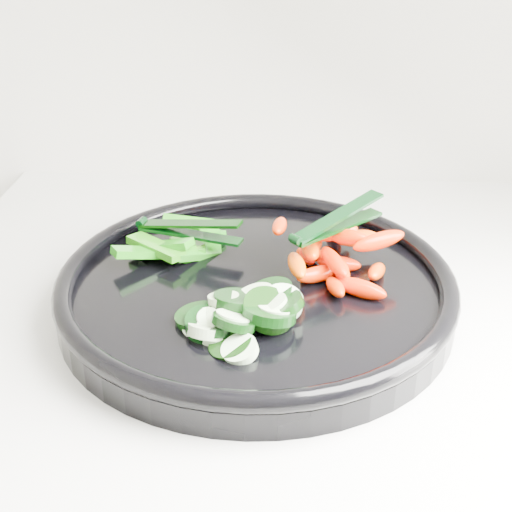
{
  "coord_description": "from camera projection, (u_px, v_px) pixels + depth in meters",
  "views": [
    {
      "loc": [
        -0.63,
        1.09,
        1.3
      ],
      "look_at": [
        -0.67,
        1.67,
        0.99
      ],
      "focal_mm": 50.0,
      "sensor_mm": 36.0,
      "label": 1
    }
  ],
  "objects": [
    {
      "name": "pepper_pile",
      "position": [
        179.0,
        245.0,
        0.72
      ],
      "size": [
        0.11,
        0.1,
        0.04
      ],
      "color": "#246B0A",
      "rests_on": "veggie_tray"
    },
    {
      "name": "carrot_pile",
      "position": [
        334.0,
        252.0,
        0.69
      ],
      "size": [
        0.13,
        0.16,
        0.05
      ],
      "color": "#FF3100",
      "rests_on": "veggie_tray"
    },
    {
      "name": "veggie_tray",
      "position": [
        256.0,
        288.0,
        0.67
      ],
      "size": [
        0.49,
        0.49,
        0.04
      ],
      "color": "black",
      "rests_on": "counter"
    },
    {
      "name": "tong_carrot",
      "position": [
        335.0,
        223.0,
        0.68
      ],
      "size": [
        0.09,
        0.09,
        0.02
      ],
      "color": "black",
      "rests_on": "carrot_pile"
    },
    {
      "name": "cucumber_pile",
      "position": [
        239.0,
        316.0,
        0.61
      ],
      "size": [
        0.13,
        0.12,
        0.04
      ],
      "color": "black",
      "rests_on": "veggie_tray"
    },
    {
      "name": "tong_pepper",
      "position": [
        187.0,
        229.0,
        0.72
      ],
      "size": [
        0.11,
        0.05,
        0.02
      ],
      "color": "black",
      "rests_on": "pepper_pile"
    }
  ]
}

